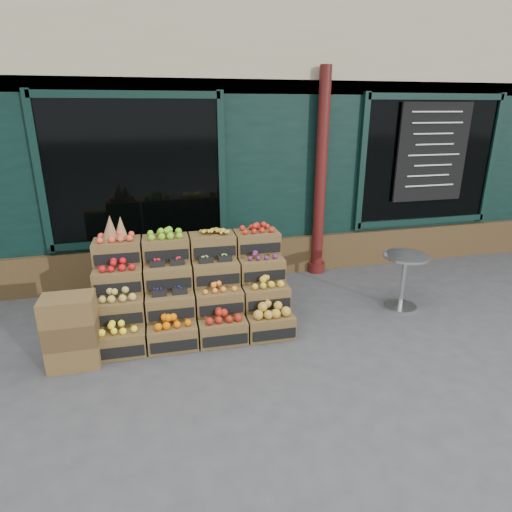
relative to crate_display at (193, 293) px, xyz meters
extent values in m
plane|color=#3E3E40|center=(1.02, -0.69, -0.44)|extent=(60.00, 60.00, 0.00)
cube|color=black|center=(1.02, 4.51, 1.96)|extent=(12.00, 6.00, 4.80)
cube|color=#C1B28C|center=(1.02, 1.59, 3.36)|extent=(12.00, 0.18, 2.00)
cube|color=black|center=(1.02, 1.56, 1.06)|extent=(12.00, 0.12, 3.00)
cube|color=#48341C|center=(1.02, 1.49, -0.14)|extent=(12.00, 0.18, 0.60)
cube|color=black|center=(-0.58, 1.49, 1.31)|extent=(2.40, 0.06, 2.00)
cube|color=black|center=(4.22, 1.49, 1.31)|extent=(2.40, 0.06, 2.00)
cylinder|color=#4A1211|center=(2.22, 1.36, 1.16)|extent=(0.18, 0.18, 3.20)
cube|color=black|center=(4.22, 1.41, 1.46)|extent=(1.30, 0.04, 1.60)
cube|color=brown|center=(-0.87, -0.43, -0.30)|extent=(0.57, 0.40, 0.28)
cube|color=black|center=(-0.88, -0.64, -0.33)|extent=(0.51, 0.03, 0.12)
cube|color=yellow|center=(-0.87, -0.43, -0.12)|extent=(0.45, 0.31, 0.09)
cube|color=brown|center=(-0.30, -0.45, -0.30)|extent=(0.57, 0.40, 0.28)
cube|color=black|center=(-0.30, -0.66, -0.33)|extent=(0.51, 0.03, 0.12)
cube|color=#E36500|center=(-0.30, -0.45, -0.11)|extent=(0.45, 0.31, 0.10)
cube|color=brown|center=(0.28, -0.47, -0.30)|extent=(0.57, 0.40, 0.28)
cube|color=black|center=(0.27, -0.68, -0.33)|extent=(0.51, 0.03, 0.12)
cube|color=maroon|center=(0.28, -0.47, -0.11)|extent=(0.45, 0.31, 0.11)
cube|color=brown|center=(0.86, -0.49, -0.30)|extent=(0.57, 0.40, 0.28)
cube|color=black|center=(0.85, -0.69, -0.33)|extent=(0.51, 0.03, 0.12)
cube|color=#B3852C|center=(0.86, -0.49, -0.10)|extent=(0.45, 0.31, 0.13)
cube|color=brown|center=(-0.87, -0.20, -0.02)|extent=(0.57, 0.40, 0.28)
cube|color=black|center=(-0.87, -0.40, -0.05)|extent=(0.51, 0.03, 0.12)
cube|color=#AE9A4A|center=(-0.87, -0.20, 0.16)|extent=(0.45, 0.31, 0.09)
cube|color=brown|center=(-0.29, -0.22, -0.02)|extent=(0.57, 0.40, 0.28)
cube|color=black|center=(-0.30, -0.42, -0.05)|extent=(0.51, 0.03, 0.12)
cube|color=#211B4E|center=(-0.29, -0.22, 0.13)|extent=(0.45, 0.31, 0.03)
cube|color=brown|center=(0.29, -0.24, -0.02)|extent=(0.57, 0.40, 0.28)
cube|color=black|center=(0.28, -0.44, -0.05)|extent=(0.51, 0.03, 0.12)
cube|color=orange|center=(0.29, -0.24, 0.15)|extent=(0.45, 0.31, 0.08)
cube|color=brown|center=(0.86, -0.25, -0.02)|extent=(0.57, 0.40, 0.28)
cube|color=black|center=(0.86, -0.46, -0.05)|extent=(0.51, 0.03, 0.12)
cube|color=gold|center=(0.86, -0.25, 0.16)|extent=(0.45, 0.31, 0.09)
cube|color=brown|center=(-0.86, 0.04, 0.25)|extent=(0.57, 0.40, 0.28)
cube|color=black|center=(-0.86, -0.17, 0.23)|extent=(0.51, 0.03, 0.12)
cube|color=#BA0E14|center=(-0.86, 0.04, 0.44)|extent=(0.45, 0.31, 0.09)
cube|color=brown|center=(-0.28, 0.02, 0.25)|extent=(0.57, 0.40, 0.28)
cube|color=black|center=(-0.29, -0.19, 0.23)|extent=(0.51, 0.03, 0.12)
cube|color=#AD1720|center=(-0.28, 0.02, 0.41)|extent=(0.45, 0.31, 0.04)
cube|color=brown|center=(0.29, 0.00, 0.25)|extent=(0.57, 0.40, 0.28)
cube|color=black|center=(0.29, -0.21, 0.23)|extent=(0.51, 0.03, 0.12)
cube|color=#7BAB44|center=(0.29, 0.00, 0.41)|extent=(0.45, 0.31, 0.03)
cube|color=brown|center=(0.87, -0.02, 0.25)|extent=(0.57, 0.40, 0.28)
cube|color=black|center=(0.86, -0.22, 0.23)|extent=(0.51, 0.03, 0.12)
cube|color=#571E48|center=(0.87, -0.02, 0.43)|extent=(0.45, 0.31, 0.07)
cube|color=brown|center=(-0.85, 0.27, 0.53)|extent=(0.57, 0.40, 0.28)
cube|color=black|center=(-0.86, 0.07, 0.50)|extent=(0.51, 0.03, 0.12)
cube|color=#F2482D|center=(-0.85, 0.27, 0.71)|extent=(0.45, 0.31, 0.09)
cube|color=brown|center=(-0.27, 0.25, 0.53)|extent=(0.57, 0.40, 0.28)
cube|color=black|center=(-0.28, 0.05, 0.50)|extent=(0.51, 0.03, 0.12)
cube|color=#70BB1D|center=(-0.27, 0.25, 0.72)|extent=(0.45, 0.31, 0.09)
cube|color=brown|center=(0.30, 0.23, 0.53)|extent=(0.57, 0.40, 0.28)
cube|color=black|center=(0.29, 0.03, 0.50)|extent=(0.51, 0.03, 0.12)
cube|color=gold|center=(0.30, 0.23, 0.71)|extent=(0.45, 0.31, 0.09)
cube|color=brown|center=(0.88, 0.22, 0.53)|extent=(0.57, 0.40, 0.28)
cube|color=black|center=(0.87, 0.01, 0.50)|extent=(0.51, 0.03, 0.12)
cube|color=red|center=(0.88, 0.22, 0.71)|extent=(0.45, 0.31, 0.08)
cube|color=#48341C|center=(0.00, -0.23, -0.30)|extent=(2.30, 0.46, 0.28)
cube|color=#48341C|center=(0.01, 0.01, -0.16)|extent=(2.30, 0.46, 0.56)
cube|color=#48341C|center=(0.01, 0.24, -0.02)|extent=(2.30, 0.46, 0.83)
cone|color=olive|center=(-0.90, 0.27, 0.83)|extent=(0.19, 0.19, 0.32)
cone|color=olive|center=(-0.79, 0.31, 0.81)|extent=(0.17, 0.17, 0.28)
cube|color=brown|center=(-1.34, -0.57, -0.31)|extent=(0.53, 0.37, 0.26)
cube|color=#48341C|center=(-1.34, -0.57, -0.04)|extent=(0.53, 0.37, 0.26)
cube|color=brown|center=(-1.34, -0.57, 0.22)|extent=(0.53, 0.37, 0.26)
cylinder|color=#B3B6BA|center=(2.81, -0.22, -0.43)|extent=(0.44, 0.44, 0.03)
cylinder|color=#B3B6BA|center=(2.81, -0.22, -0.07)|extent=(0.06, 0.06, 0.73)
cylinder|color=#B3B6BA|center=(2.81, -0.22, 0.31)|extent=(0.61, 0.61, 0.03)
imported|color=#17521A|center=(-0.41, 2.17, 0.52)|extent=(0.72, 0.48, 1.93)
camera|label=1|loc=(-0.46, -4.89, 2.18)|focal=30.00mm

